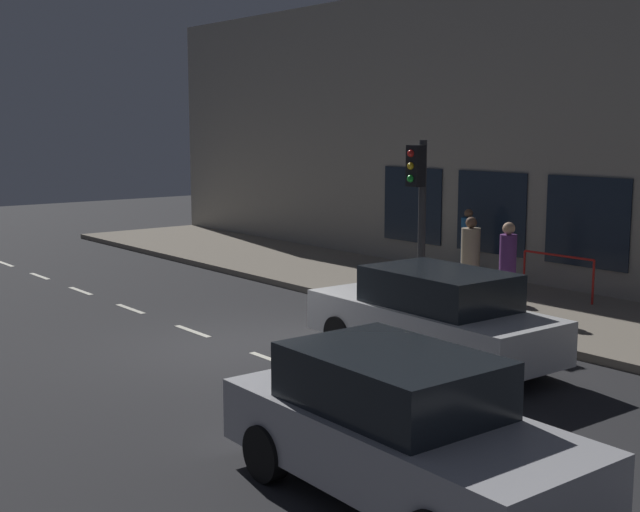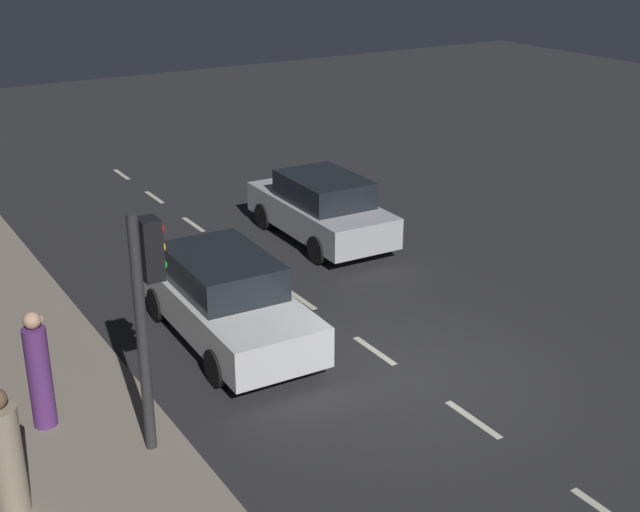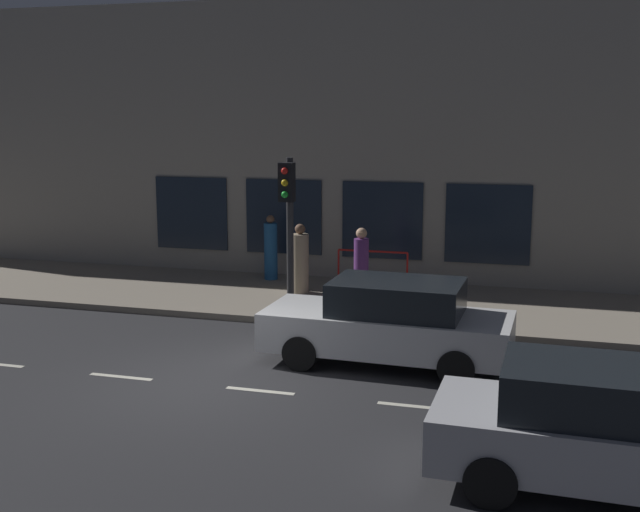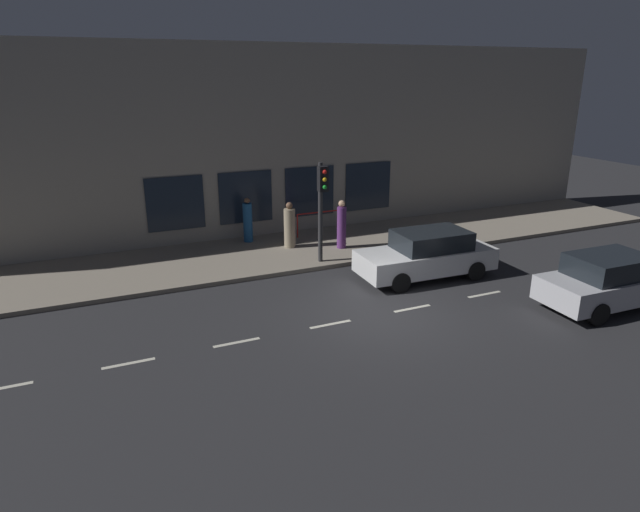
% 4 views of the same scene
% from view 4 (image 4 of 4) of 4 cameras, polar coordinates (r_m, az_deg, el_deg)
% --- Properties ---
extents(ground_plane, '(60.00, 60.00, 0.00)m').
position_cam_4_polar(ground_plane, '(15.61, 6.45, -6.03)').
color(ground_plane, '#28282B').
extents(sidewalk, '(4.50, 32.00, 0.15)m').
position_cam_4_polar(sidewalk, '(20.84, -2.15, 0.68)').
color(sidewalk, gray).
rests_on(sidewalk, ground).
extents(building_facade, '(0.65, 32.00, 7.54)m').
position_cam_4_polar(building_facade, '(22.39, -4.74, 11.55)').
color(building_facade, gray).
rests_on(building_facade, ground).
extents(lane_centre_line, '(0.12, 27.20, 0.01)m').
position_cam_4_polar(lane_centre_line, '(16.10, 9.55, -5.38)').
color(lane_centre_line, beige).
rests_on(lane_centre_line, ground).
extents(traffic_light, '(0.50, 0.32, 3.47)m').
position_cam_4_polar(traffic_light, '(18.59, 0.18, 6.16)').
color(traffic_light, '#2D2D30').
rests_on(traffic_light, sidewalk).
extents(parked_car_0, '(1.94, 4.28, 1.58)m').
position_cam_4_polar(parked_car_0, '(17.78, 27.90, -2.31)').
color(parked_car_0, '#B7B7BC').
rests_on(parked_car_0, ground).
extents(parked_car_1, '(1.97, 4.57, 1.58)m').
position_cam_4_polar(parked_car_1, '(18.31, 11.04, 0.15)').
color(parked_car_1, silver).
rests_on(parked_car_1, ground).
extents(pedestrian_0, '(0.39, 0.39, 1.83)m').
position_cam_4_polar(pedestrian_0, '(20.57, 2.26, 3.17)').
color(pedestrian_0, '#5B2D70').
rests_on(pedestrian_0, sidewalk).
extents(pedestrian_1, '(0.50, 0.50, 1.74)m').
position_cam_4_polar(pedestrian_1, '(21.54, -7.51, 3.57)').
color(pedestrian_1, '#1E5189').
rests_on(pedestrian_1, sidewalk).
extents(pedestrian_2, '(0.44, 0.44, 1.73)m').
position_cam_4_polar(pedestrian_2, '(20.70, -3.17, 3.04)').
color(pedestrian_2, gray).
rests_on(pedestrian_2, sidewalk).
extents(red_railing, '(0.05, 1.84, 0.97)m').
position_cam_4_polar(red_railing, '(22.23, -0.21, 3.94)').
color(red_railing, red).
rests_on(red_railing, sidewalk).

